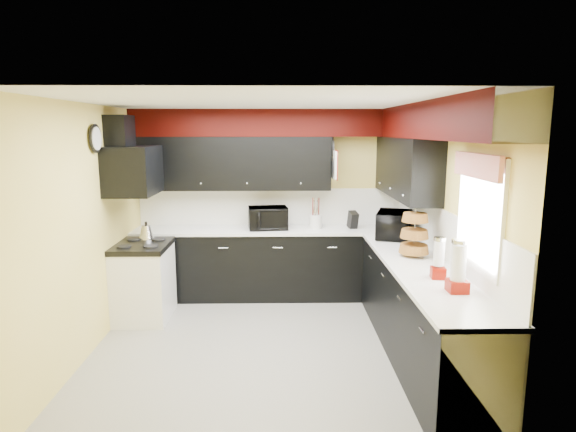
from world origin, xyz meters
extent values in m
plane|color=gray|center=(0.00, 0.00, 0.00)|extent=(3.60, 3.60, 0.00)
cube|color=#E0C666|center=(0.00, 1.80, 1.25)|extent=(3.60, 0.06, 2.50)
cube|color=#E0C666|center=(1.80, 0.00, 1.25)|extent=(0.06, 3.60, 2.50)
cube|color=#E0C666|center=(-1.80, 0.00, 1.25)|extent=(0.06, 3.60, 2.50)
cube|color=white|center=(0.00, 0.00, 2.50)|extent=(3.60, 3.60, 0.06)
cube|color=black|center=(0.00, 1.50, 0.45)|extent=(3.60, 0.60, 0.90)
cube|color=black|center=(1.50, -0.30, 0.45)|extent=(0.60, 3.00, 0.90)
cube|color=white|center=(0.00, 1.50, 0.92)|extent=(3.62, 0.64, 0.04)
cube|color=white|center=(1.50, -0.30, 0.92)|extent=(0.64, 3.02, 0.04)
cube|color=white|center=(0.00, 1.79, 1.19)|extent=(3.60, 0.02, 0.50)
cube|color=white|center=(1.79, 0.00, 1.19)|extent=(0.02, 3.60, 0.50)
cube|color=black|center=(-0.50, 1.62, 1.80)|extent=(2.60, 0.35, 0.70)
cube|color=black|center=(1.62, 0.90, 1.80)|extent=(0.35, 1.80, 0.70)
cube|color=black|center=(0.00, 1.62, 2.33)|extent=(3.60, 0.36, 0.35)
cube|color=black|center=(1.62, -0.18, 2.33)|extent=(0.36, 3.24, 0.35)
cube|color=white|center=(-1.50, 0.75, 0.43)|extent=(0.60, 0.75, 0.86)
cube|color=black|center=(-1.50, 0.75, 0.89)|extent=(0.62, 0.77, 0.06)
cube|color=black|center=(-1.55, 0.75, 1.78)|extent=(0.50, 0.78, 0.55)
cube|color=black|center=(-1.68, 0.75, 2.20)|extent=(0.24, 0.40, 0.40)
cube|color=red|center=(1.73, -0.90, 1.95)|extent=(0.04, 0.88, 0.20)
cube|color=white|center=(0.83, 1.30, 1.80)|extent=(0.03, 0.26, 0.35)
imported|color=black|center=(-0.03, 1.48, 1.09)|extent=(0.55, 0.47, 0.29)
imported|color=black|center=(1.52, 0.93, 1.10)|extent=(0.54, 0.66, 0.32)
cylinder|color=silver|center=(0.61, 1.50, 1.03)|extent=(0.22, 0.22, 0.18)
cube|color=black|center=(1.10, 1.49, 1.05)|extent=(0.13, 0.16, 0.22)
camera|label=1|loc=(0.12, -4.79, 2.24)|focal=30.00mm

